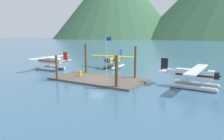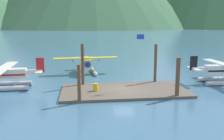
{
  "view_description": "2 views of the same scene",
  "coord_description": "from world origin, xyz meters",
  "px_view_note": "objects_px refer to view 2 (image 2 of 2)",
  "views": [
    {
      "loc": [
        18.4,
        -26.25,
        6.99
      ],
      "look_at": [
        0.74,
        3.23,
        1.23
      ],
      "focal_mm": 32.71,
      "sensor_mm": 36.0,
      "label": 1
    },
    {
      "loc": [
        -5.09,
        -28.07,
        7.97
      ],
      "look_at": [
        -1.04,
        3.32,
        2.08
      ],
      "focal_mm": 39.26,
      "sensor_mm": 36.0,
      "label": 2
    }
  ],
  "objects_px": {
    "mooring_buoy": "(224,78)",
    "seaplane_yellow_bow_left": "(86,64)",
    "fuel_drum": "(96,87)",
    "flagpole": "(137,55)",
    "seaplane_white_stbd_fwd": "(222,72)",
    "seaplane_cream_port_fwd": "(6,76)"
  },
  "relations": [
    {
      "from": "seaplane_white_stbd_fwd",
      "to": "seaplane_cream_port_fwd",
      "type": "xyz_separation_m",
      "value": [
        -28.52,
        0.79,
        0.0
      ]
    },
    {
      "from": "flagpole",
      "to": "seaplane_cream_port_fwd",
      "type": "bearing_deg",
      "value": 169.06
    },
    {
      "from": "flagpole",
      "to": "mooring_buoy",
      "type": "relative_size",
      "value": 10.71
    },
    {
      "from": "fuel_drum",
      "to": "seaplane_yellow_bow_left",
      "type": "xyz_separation_m",
      "value": [
        -0.83,
        12.19,
        0.84
      ]
    },
    {
      "from": "fuel_drum",
      "to": "seaplane_cream_port_fwd",
      "type": "relative_size",
      "value": 0.08
    },
    {
      "from": "seaplane_yellow_bow_left",
      "to": "seaplane_cream_port_fwd",
      "type": "relative_size",
      "value": 1.0
    },
    {
      "from": "flagpole",
      "to": "seaplane_yellow_bow_left",
      "type": "bearing_deg",
      "value": 116.59
    },
    {
      "from": "flagpole",
      "to": "seaplane_yellow_bow_left",
      "type": "relative_size",
      "value": 0.64
    },
    {
      "from": "fuel_drum",
      "to": "seaplane_cream_port_fwd",
      "type": "height_order",
      "value": "seaplane_cream_port_fwd"
    },
    {
      "from": "mooring_buoy",
      "to": "seaplane_white_stbd_fwd",
      "type": "relative_size",
      "value": 0.06
    },
    {
      "from": "flagpole",
      "to": "fuel_drum",
      "type": "height_order",
      "value": "flagpole"
    },
    {
      "from": "fuel_drum",
      "to": "seaplane_white_stbd_fwd",
      "type": "xyz_separation_m",
      "value": [
        17.54,
        2.79,
        0.84
      ]
    },
    {
      "from": "fuel_drum",
      "to": "seaplane_yellow_bow_left",
      "type": "height_order",
      "value": "seaplane_yellow_bow_left"
    },
    {
      "from": "fuel_drum",
      "to": "seaplane_cream_port_fwd",
      "type": "bearing_deg",
      "value": 161.93
    },
    {
      "from": "mooring_buoy",
      "to": "seaplane_cream_port_fwd",
      "type": "xyz_separation_m",
      "value": [
        -30.08,
        -1.1,
        1.26
      ]
    },
    {
      "from": "mooring_buoy",
      "to": "fuel_drum",
      "type": "bearing_deg",
      "value": -166.24
    },
    {
      "from": "flagpole",
      "to": "seaplane_cream_port_fwd",
      "type": "distance_m",
      "value": 16.55
    },
    {
      "from": "seaplane_yellow_bow_left",
      "to": "mooring_buoy",
      "type": "bearing_deg",
      "value": -20.65
    },
    {
      "from": "mooring_buoy",
      "to": "seaplane_yellow_bow_left",
      "type": "distance_m",
      "value": 21.34
    },
    {
      "from": "mooring_buoy",
      "to": "flagpole",
      "type": "bearing_deg",
      "value": -163.43
    },
    {
      "from": "fuel_drum",
      "to": "seaplane_yellow_bow_left",
      "type": "distance_m",
      "value": 12.25
    },
    {
      "from": "mooring_buoy",
      "to": "seaplane_white_stbd_fwd",
      "type": "height_order",
      "value": "seaplane_white_stbd_fwd"
    }
  ]
}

